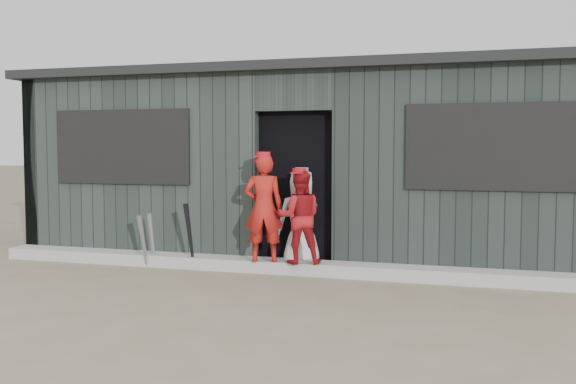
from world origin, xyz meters
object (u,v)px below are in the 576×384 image
(bat_right, at_px, (190,236))
(bat_left, at_px, (152,240))
(bat_mid, at_px, (143,241))
(player_grey_back, at_px, (302,219))
(dugout, at_px, (321,165))
(player_red_right, at_px, (299,217))
(player_red_left, at_px, (264,208))

(bat_right, bearing_deg, bat_left, 175.74)
(bat_mid, height_order, player_grey_back, player_grey_back)
(bat_mid, bearing_deg, dugout, 45.93)
(bat_mid, height_order, bat_right, bat_right)
(bat_left, xyz_separation_m, bat_right, (0.56, -0.04, 0.07))
(bat_right, distance_m, player_red_right, 1.45)
(bat_right, relative_size, player_red_right, 0.77)
(bat_right, xyz_separation_m, dugout, (1.25, 1.85, 0.86))
(dugout, bearing_deg, bat_left, -134.94)
(bat_mid, bearing_deg, player_red_right, 2.99)
(bat_left, distance_m, player_grey_back, 1.96)
(bat_left, xyz_separation_m, player_red_right, (1.98, -0.01, 0.36))
(player_grey_back, bearing_deg, dugout, -105.72)
(bat_right, bearing_deg, player_red_right, 1.20)
(bat_left, distance_m, bat_mid, 0.13)
(bat_mid, bearing_deg, bat_right, 7.07)
(player_red_left, relative_size, player_grey_back, 1.04)
(player_red_left, bearing_deg, dugout, -113.10)
(player_grey_back, bearing_deg, player_red_right, 82.65)
(player_red_right, height_order, player_grey_back, player_red_right)
(player_red_right, height_order, dugout, dugout)
(bat_left, relative_size, player_red_left, 0.54)
(bat_mid, bearing_deg, bat_left, 63.02)
(player_red_right, bearing_deg, bat_mid, -14.40)
(bat_left, bearing_deg, player_grey_back, 12.46)
(bat_left, distance_m, dugout, 2.72)
(bat_mid, bearing_deg, player_red_left, 3.62)
(player_red_left, relative_size, player_red_right, 1.17)
(bat_left, height_order, bat_right, bat_right)
(bat_left, relative_size, bat_right, 0.82)
(bat_left, relative_size, player_red_right, 0.63)
(bat_right, height_order, player_grey_back, player_grey_back)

